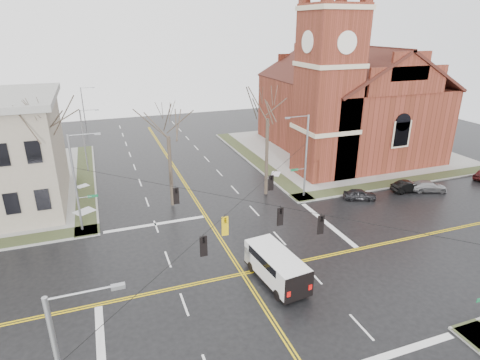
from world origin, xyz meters
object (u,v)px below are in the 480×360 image
object	(u,v)px
parked_car_c	(428,186)
tree_nw_near	(168,132)
signal_pole_nw	(77,181)
parked_car_a	(360,194)
parked_car_b	(408,186)
church	(344,95)
cargo_van	(275,264)
streetlight_north_b	(84,109)
streetlight_north_a	(85,139)
tree_nw_far	(45,130)
tree_ne	(268,113)
signal_pole_ne	(305,154)

from	to	relation	value
parked_car_c	tree_nw_near	bearing A→B (deg)	97.75
signal_pole_nw	parked_car_a	size ratio (longest dim) A/B	2.60
parked_car_b	parked_car_c	world-z (taller)	parked_car_b
church	cargo_van	world-z (taller)	church
church	parked_car_a	size ratio (longest dim) A/B	7.95
streetlight_north_b	streetlight_north_a	bearing A→B (deg)	-90.00
streetlight_north_b	cargo_van	world-z (taller)	streetlight_north_b
cargo_van	tree_nw_far	bearing A→B (deg)	129.42
parked_car_a	tree_ne	world-z (taller)	tree_ne
cargo_van	tree_nw_near	distance (m)	17.46
cargo_van	tree_nw_near	world-z (taller)	tree_nw_near
church	streetlight_north_b	world-z (taller)	church
cargo_van	parked_car_b	size ratio (longest dim) A/B	1.61
signal_pole_nw	streetlight_north_b	bearing A→B (deg)	88.95
tree_ne	tree_nw_near	bearing A→B (deg)	176.41
parked_car_b	tree_ne	bearing A→B (deg)	75.72
cargo_van	streetlight_north_b	bearing A→B (deg)	97.92
streetlight_north_b	cargo_van	bearing A→B (deg)	-75.68
streetlight_north_a	cargo_van	xyz separation A→B (m)	(12.63, -29.46, -3.13)
signal_pole_ne	parked_car_c	world-z (taller)	signal_pole_ne
church	parked_car_c	xyz separation A→B (m)	(0.80, -16.77, -7.83)
signal_pole_ne	church	bearing A→B (deg)	44.66
cargo_van	tree_ne	bearing A→B (deg)	62.33
signal_pole_ne	parked_car_b	distance (m)	13.04
tree_ne	parked_car_b	bearing A→B (deg)	-16.60
streetlight_north_b	tree_nw_far	distance (m)	35.01
streetlight_north_b	tree_nw_near	xyz separation A→B (m)	(8.05, -33.98, 3.53)
streetlight_north_b	church	bearing A→B (deg)	-33.25
parked_car_a	parked_car_c	size ratio (longest dim) A/B	0.83
church	signal_pole_ne	size ratio (longest dim) A/B	3.06
parked_car_c	tree_ne	world-z (taller)	tree_ne
parked_car_b	streetlight_north_a	bearing A→B (deg)	62.74
parked_car_a	tree_nw_far	bearing A→B (deg)	102.49
parked_car_a	tree_ne	size ratio (longest dim) A/B	0.27
streetlight_north_a	tree_ne	bearing A→B (deg)	-38.50
tree_nw_near	tree_ne	xyz separation A→B (m)	(10.34, -0.65, 1.20)
streetlight_north_a	cargo_van	size ratio (longest dim) A/B	1.29
signal_pole_ne	cargo_van	xyz separation A→B (m)	(-9.35, -12.96, -3.61)
streetlight_north_b	tree_nw_near	distance (m)	35.10
signal_pole_nw	tree_ne	bearing A→B (deg)	5.59
tree_nw_far	streetlight_north_b	bearing A→B (deg)	85.58
cargo_van	signal_pole_ne	bearing A→B (deg)	47.79
streetlight_north_b	parked_car_b	size ratio (longest dim) A/B	2.09
church	parked_car_b	size ratio (longest dim) A/B	7.17
streetlight_north_b	tree_ne	distance (m)	39.50
church	tree_nw_far	world-z (taller)	church
tree_nw_near	signal_pole_nw	bearing A→B (deg)	-163.91
church	tree_ne	bearing A→B (deg)	-146.15
signal_pole_ne	tree_nw_far	xyz separation A→B (m)	(-24.65, 1.92, 4.25)
church	tree_nw_near	world-z (taller)	church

